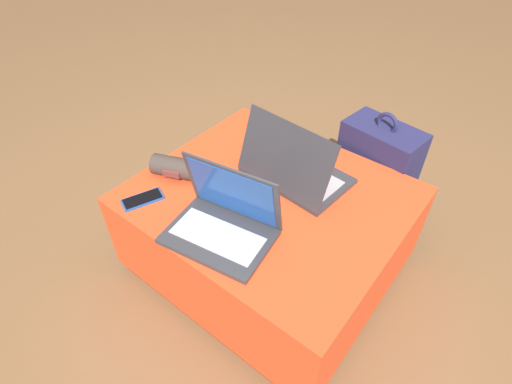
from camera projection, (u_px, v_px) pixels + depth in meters
ground_plane at (268, 263)px, 1.67m from camera, size 14.00×14.00×0.00m
ottoman at (269, 231)px, 1.54m from camera, size 0.91×0.80×0.39m
laptop_near at (224, 221)px, 1.24m from camera, size 0.36×0.28×0.24m
laptop_far at (293, 169)px, 1.43m from camera, size 0.39×0.28×0.25m
cell_phone at (143, 199)px, 1.38m from camera, size 0.11×0.15×0.01m
backpack at (375, 177)px, 1.73m from camera, size 0.33×0.26×0.56m
wrist_brace at (176, 167)px, 1.46m from camera, size 0.20×0.14×0.08m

